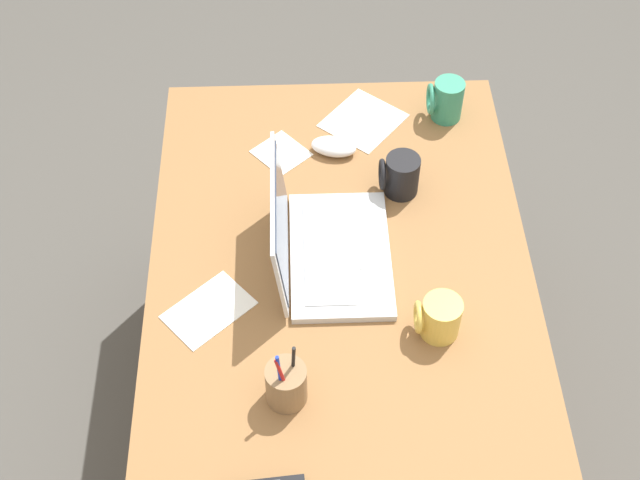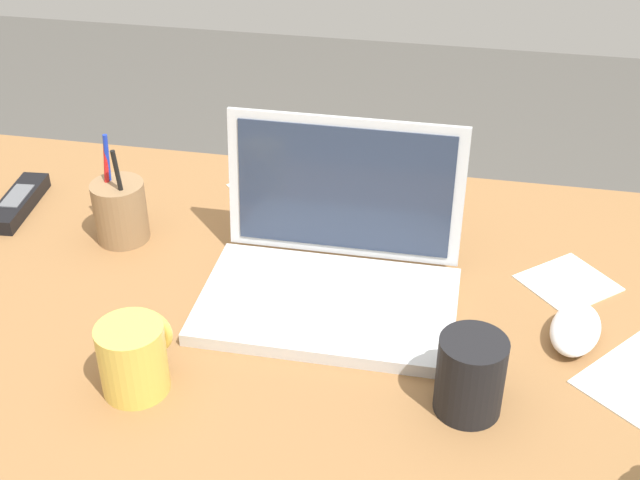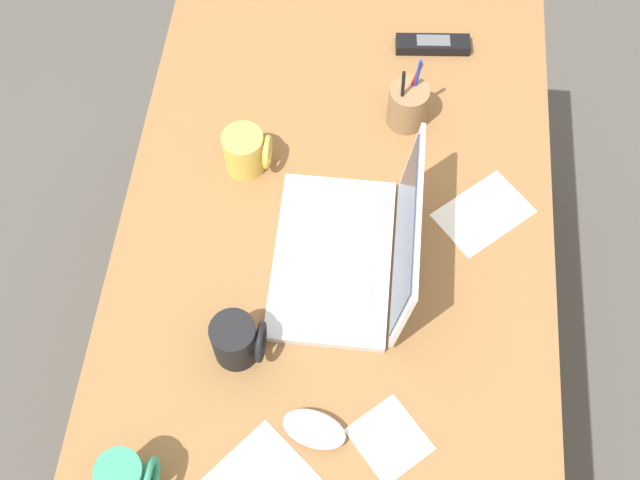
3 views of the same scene
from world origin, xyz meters
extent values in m
plane|color=#4C4944|center=(0.00, 0.00, 0.00)|extent=(6.00, 6.00, 0.00)
cube|color=olive|center=(0.00, 0.00, 0.35)|extent=(1.30, 0.83, 0.70)
cube|color=silver|center=(0.08, 0.00, 0.71)|extent=(0.34, 0.22, 0.02)
cube|color=silver|center=(0.08, 0.02, 0.72)|extent=(0.28, 0.11, 0.00)
cube|color=silver|center=(0.08, -0.06, 0.72)|extent=(0.10, 0.05, 0.00)
cube|color=silver|center=(0.08, 0.13, 0.82)|extent=(0.33, 0.03, 0.21)
cube|color=#283347|center=(0.08, 0.12, 0.82)|extent=(0.30, 0.02, 0.18)
ellipsoid|color=white|center=(0.40, 0.00, 0.72)|extent=(0.09, 0.12, 0.04)
cylinder|color=#338C6B|center=(0.52, -0.29, 0.76)|extent=(0.07, 0.07, 0.11)
torus|color=#338C6B|center=(0.52, -0.24, 0.76)|extent=(0.08, 0.01, 0.08)
cylinder|color=#E0BC4C|center=(-0.12, -0.19, 0.75)|extent=(0.08, 0.08, 0.09)
torus|color=#E0BC4C|center=(-0.12, -0.15, 0.75)|extent=(0.07, 0.01, 0.07)
cylinder|color=black|center=(0.27, -0.15, 0.75)|extent=(0.08, 0.08, 0.10)
torus|color=black|center=(0.27, -0.10, 0.76)|extent=(0.07, 0.01, 0.07)
cylinder|color=olive|center=(-0.26, 0.12, 0.75)|extent=(0.08, 0.08, 0.09)
cylinder|color=#1933B2|center=(-0.28, 0.13, 0.80)|extent=(0.01, 0.01, 0.15)
cylinder|color=black|center=(-0.25, 0.11, 0.79)|extent=(0.01, 0.01, 0.14)
cylinder|color=red|center=(-0.28, 0.12, 0.79)|extent=(0.01, 0.03, 0.14)
cube|color=white|center=(-0.05, 0.28, 0.70)|extent=(0.20, 0.21, 0.00)
cube|color=white|center=(0.40, 0.13, 0.70)|extent=(0.16, 0.16, 0.00)
cube|color=white|center=(0.51, -0.08, 0.70)|extent=(0.24, 0.24, 0.00)
camera|label=1|loc=(-1.11, 0.09, 2.22)|focal=49.55mm
camera|label=2|loc=(0.24, -0.89, 1.41)|focal=47.57mm
camera|label=3|loc=(0.74, 0.04, 2.03)|focal=44.47mm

